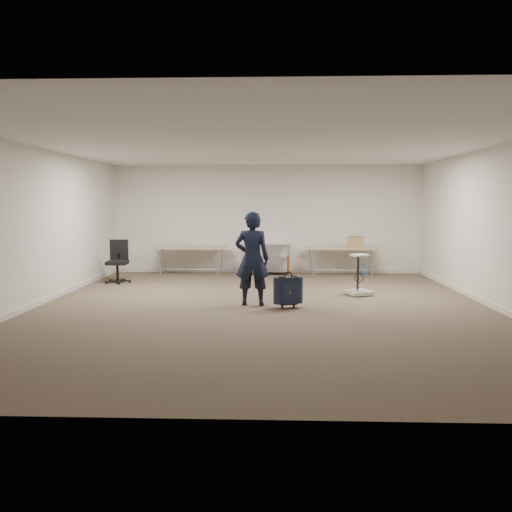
{
  "coord_description": "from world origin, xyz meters",
  "views": [
    {
      "loc": [
        0.19,
        -8.53,
        1.81
      ],
      "look_at": [
        -0.12,
        0.3,
        0.88
      ],
      "focal_mm": 35.0,
      "sensor_mm": 36.0,
      "label": 1
    }
  ],
  "objects": [
    {
      "name": "ground",
      "position": [
        0.0,
        0.0,
        0.0
      ],
      "size": [
        9.0,
        9.0,
        0.0
      ],
      "primitive_type": "plane",
      "color": "#4A392D",
      "rests_on": "ground"
    },
    {
      "name": "folding_table_right",
      "position": [
        1.9,
        3.95,
        0.68
      ],
      "size": [
        1.8,
        0.75,
        0.73
      ],
      "color": "tan",
      "rests_on": "ground"
    },
    {
      "name": "folding_table_left",
      "position": [
        -1.9,
        3.95,
        0.68
      ],
      "size": [
        1.8,
        0.75,
        0.73
      ],
      "color": "tan",
      "rests_on": "ground"
    },
    {
      "name": "equipment_cart",
      "position": [
        1.89,
        1.34,
        0.21
      ],
      "size": [
        0.57,
        0.57,
        0.81
      ],
      "color": "beige",
      "rests_on": "ground"
    },
    {
      "name": "wire_shelf",
      "position": [
        0.0,
        4.2,
        0.44
      ],
      "size": [
        1.22,
        0.47,
        0.8
      ],
      "color": "silver",
      "rests_on": "ground"
    },
    {
      "name": "suitcase",
      "position": [
        0.45,
        0.02,
        0.31
      ],
      "size": [
        0.38,
        0.28,
        0.92
      ],
      "color": "#162132",
      "rests_on": "ground"
    },
    {
      "name": "cardboard_box",
      "position": [
        2.24,
        3.97,
        0.86
      ],
      "size": [
        0.39,
        0.31,
        0.27
      ],
      "primitive_type": "cube",
      "rotation": [
        0.0,
        0.0,
        -0.11
      ],
      "color": "#A5734C",
      "rests_on": "folding_table_right"
    },
    {
      "name": "person",
      "position": [
        -0.19,
        0.27,
        0.84
      ],
      "size": [
        0.62,
        0.42,
        1.68
      ],
      "primitive_type": "imported",
      "rotation": [
        0.0,
        0.0,
        3.12
      ],
      "color": "black",
      "rests_on": "ground"
    },
    {
      "name": "office_chair",
      "position": [
        -3.39,
        2.74,
        0.3
      ],
      "size": [
        0.6,
        0.6,
        0.98
      ],
      "color": "black",
      "rests_on": "ground"
    },
    {
      "name": "room_shell",
      "position": [
        0.0,
        1.38,
        0.05
      ],
      "size": [
        8.0,
        9.0,
        9.0
      ],
      "color": "silver",
      "rests_on": "ground"
    }
  ]
}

